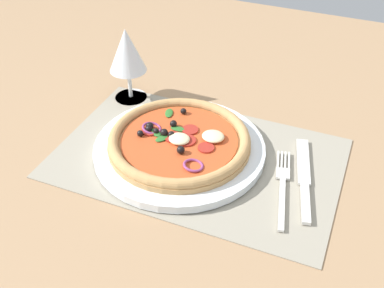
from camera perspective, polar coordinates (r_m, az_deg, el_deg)
The scene contains 7 objects.
ground_plane at distance 81.82cm, azimuth 0.65°, elevation -2.39°, with size 190.00×140.00×2.40cm, color #9E7A56.
placemat at distance 80.92cm, azimuth 0.65°, elevation -1.64°, with size 47.56×30.31×0.40cm, color gray.
plate at distance 81.25cm, azimuth -1.55°, elevation -0.62°, with size 29.27×29.27×1.44cm, color white.
pizza at distance 80.14cm, azimuth -1.56°, elevation 0.39°, with size 24.20×24.20×2.65cm.
fork at distance 76.81cm, azimuth 10.80°, elevation -4.67°, with size 5.39×17.90×0.44cm.
knife at distance 78.64cm, azimuth 13.28°, elevation -3.86°, with size 6.40×19.81×0.62cm.
wine_glass at distance 92.32cm, azimuth -7.80°, elevation 10.78°, with size 7.20×7.20×14.90cm.
Camera 1 is at (22.92, -57.75, 52.04)cm, focal length 44.50 mm.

